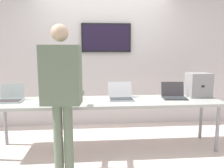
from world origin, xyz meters
The scene contains 9 objects.
ground centered at (0.00, 0.00, -0.02)m, with size 8.00×8.00×0.04m, color silver.
back_wall centered at (0.00, 1.13, 1.32)m, with size 8.00×0.11×2.62m.
workbench centered at (0.00, 0.00, 0.69)m, with size 3.33×0.70×0.73m.
equipment_box centered at (1.45, 0.16, 0.92)m, with size 0.34×0.30×0.38m.
laptop_station_0 centered at (-1.40, 0.08, 0.79)m, with size 0.35×0.29×0.24m.
laptop_station_1 centered at (-0.61, 0.06, 0.79)m, with size 0.38×0.32×0.24m.
laptop_station_2 centered at (0.20, 0.09, 0.79)m, with size 0.36×0.37×0.24m.
laptop_station_3 centered at (1.02, 0.08, 0.79)m, with size 0.37×0.31×0.24m.
person centered at (-0.57, -0.62, 1.06)m, with size 0.47×0.62×1.75m.
Camera 1 is at (-0.20, -3.18, 1.46)m, focal length 35.70 mm.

